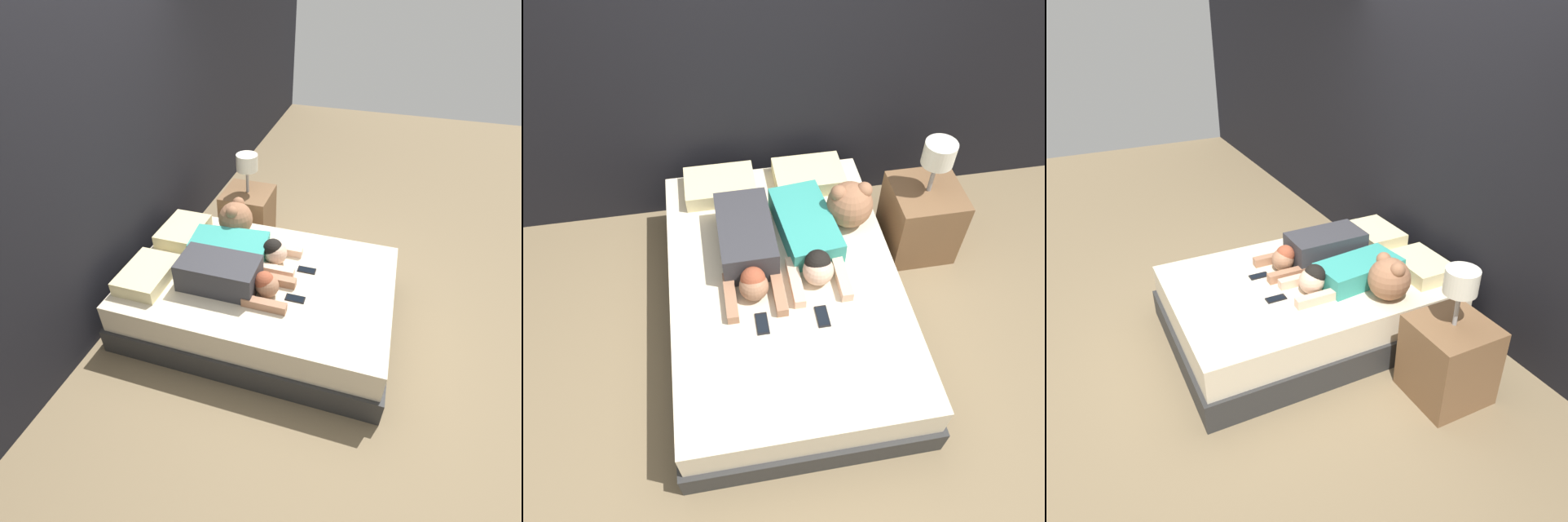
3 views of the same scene
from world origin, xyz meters
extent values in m
plane|color=#7F6B4C|center=(0.00, 0.00, 0.00)|extent=(12.00, 12.00, 0.00)
cube|color=black|center=(0.00, 1.24, 1.30)|extent=(12.00, 0.06, 2.60)
cube|color=#2D2D2D|center=(0.00, 0.00, 0.11)|extent=(1.52, 2.17, 0.22)
cube|color=beige|center=(0.00, 0.00, 0.34)|extent=(1.46, 2.11, 0.24)
cube|color=beige|center=(-0.33, 0.85, 0.52)|extent=(0.50, 0.36, 0.12)
cube|color=beige|center=(0.33, 0.85, 0.52)|extent=(0.50, 0.36, 0.12)
cube|color=#333338|center=(-0.21, 0.28, 0.59)|extent=(0.35, 0.62, 0.24)
sphere|color=#A37051|center=(-0.21, -0.12, 0.56)|extent=(0.18, 0.18, 0.18)
sphere|color=#99472D|center=(-0.21, -0.09, 0.60)|extent=(0.15, 0.15, 0.15)
cube|color=#A37051|center=(-0.35, -0.14, 0.50)|extent=(0.07, 0.34, 0.07)
cube|color=#A37051|center=(-0.06, -0.14, 0.50)|extent=(0.07, 0.34, 0.07)
cube|color=teal|center=(0.20, 0.35, 0.55)|extent=(0.42, 0.68, 0.16)
sphere|color=beige|center=(0.20, -0.07, 0.56)|extent=(0.20, 0.20, 0.20)
sphere|color=black|center=(0.20, -0.04, 0.61)|extent=(0.17, 0.17, 0.17)
cube|color=beige|center=(0.06, -0.09, 0.50)|extent=(0.07, 0.36, 0.07)
cube|color=beige|center=(0.35, -0.09, 0.50)|extent=(0.07, 0.36, 0.07)
cube|color=black|center=(-0.19, -0.33, 0.47)|extent=(0.07, 0.15, 0.01)
cube|color=black|center=(-0.19, -0.33, 0.48)|extent=(0.06, 0.13, 0.00)
cube|color=black|center=(0.18, -0.35, 0.47)|extent=(0.07, 0.15, 0.01)
cube|color=black|center=(0.18, -0.35, 0.48)|extent=(0.06, 0.13, 0.00)
sphere|color=#996647|center=(0.52, 0.41, 0.62)|extent=(0.31, 0.31, 0.31)
sphere|color=#996647|center=(0.43, 0.41, 0.74)|extent=(0.11, 0.11, 0.11)
sphere|color=#996647|center=(0.61, 0.41, 0.74)|extent=(0.11, 0.11, 0.11)
cube|color=brown|center=(1.12, 0.50, 0.29)|extent=(0.49, 0.49, 0.58)
cylinder|color=#999999|center=(1.12, 0.50, 0.70)|extent=(0.03, 0.03, 0.24)
cylinder|color=silver|center=(1.12, 0.50, 0.90)|extent=(0.22, 0.22, 0.16)
camera|label=1|loc=(-2.43, -0.77, 2.60)|focal=28.00mm
camera|label=2|loc=(-0.33, -1.95, 3.04)|focal=35.00mm
camera|label=3|loc=(3.08, -1.55, 2.51)|focal=35.00mm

